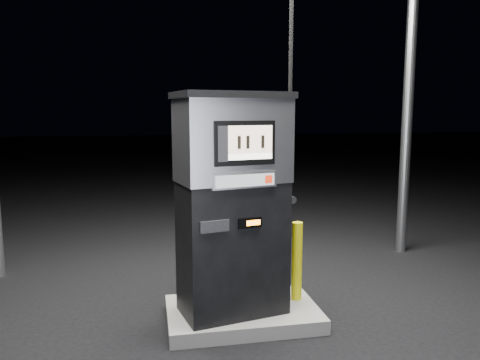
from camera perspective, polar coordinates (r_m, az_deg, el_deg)
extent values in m
plane|color=black|center=(5.25, 0.32, -16.76)|extent=(80.00, 80.00, 0.00)
cube|color=gray|center=(5.21, 0.32, -16.01)|extent=(1.60, 1.00, 0.15)
cylinder|color=gray|center=(7.73, 19.76, 8.05)|extent=(0.16, 0.16, 4.50)
cube|color=black|center=(4.87, -0.94, -8.20)|extent=(1.15, 0.81, 1.38)
cube|color=#B8B8C0|center=(4.68, -0.97, 4.82)|extent=(1.17, 0.84, 0.83)
cube|color=black|center=(4.67, -0.98, 10.28)|extent=(1.23, 0.89, 0.07)
cube|color=black|center=(4.39, 0.60, 4.51)|extent=(0.61, 0.16, 0.42)
cube|color=beige|center=(4.39, 1.29, 4.94)|extent=(0.44, 0.10, 0.26)
cube|color=white|center=(4.40, 1.29, 2.87)|extent=(0.44, 0.10, 0.06)
cube|color=#B8B8C0|center=(4.42, 0.59, -0.04)|extent=(0.65, 0.17, 0.15)
cube|color=gray|center=(4.41, 0.69, -0.08)|extent=(0.59, 0.13, 0.12)
cube|color=red|center=(4.51, 3.52, 0.10)|extent=(0.08, 0.02, 0.08)
cube|color=black|center=(4.53, 1.21, -5.24)|extent=(0.24, 0.07, 0.10)
cube|color=orange|center=(4.53, 1.66, -5.23)|extent=(0.14, 0.03, 0.05)
cube|color=black|center=(4.39, -3.12, -5.67)|extent=(0.29, 0.09, 0.11)
cube|color=black|center=(5.00, 5.19, -2.29)|extent=(0.15, 0.22, 0.27)
cylinder|color=gray|center=(5.03, 5.86, -2.23)|extent=(0.13, 0.25, 0.08)
cylinder|color=black|center=(4.97, 6.28, 18.92)|extent=(0.05, 0.05, 3.41)
cylinder|color=yellow|center=(5.09, -6.23, -9.59)|extent=(0.16, 0.16, 1.03)
cylinder|color=yellow|center=(5.28, 6.94, -9.78)|extent=(0.13, 0.13, 0.88)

